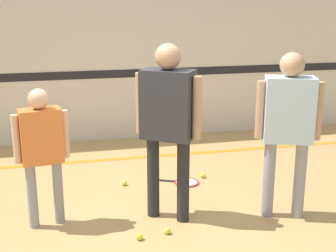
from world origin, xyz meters
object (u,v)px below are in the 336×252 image
at_px(tennis_ball_by_spare_racket, 203,175).
at_px(racket_spare_on_floor, 185,182).
at_px(person_student_right, 288,118).
at_px(tennis_ball_near_instructor, 167,231).
at_px(person_student_left, 42,143).
at_px(tennis_ball_stray_right, 124,183).
at_px(tennis_ball_stray_left, 139,237).
at_px(person_instructor, 168,114).

bearing_deg(tennis_ball_by_spare_racket, racket_spare_on_floor, -156.47).
distance_m(person_student_right, tennis_ball_near_instructor, 1.57).
bearing_deg(person_student_right, person_student_left, 10.42).
relative_size(person_student_left, tennis_ball_stray_right, 20.35).
bearing_deg(person_student_right, tennis_ball_stray_right, -19.73).
height_order(person_student_left, tennis_ball_near_instructor, person_student_left).
distance_m(racket_spare_on_floor, tennis_ball_stray_left, 1.44).
distance_m(person_instructor, tennis_ball_stray_right, 1.43).
xyz_separation_m(person_student_left, racket_spare_on_floor, (1.58, 0.72, -0.82)).
bearing_deg(person_student_right, tennis_ball_by_spare_racket, -49.34).
bearing_deg(person_student_left, tennis_ball_near_instructor, -32.48).
xyz_separation_m(person_student_left, tennis_ball_by_spare_racket, (1.84, 0.83, -0.80)).
bearing_deg(racket_spare_on_floor, person_student_left, 49.33).
distance_m(person_student_right, tennis_ball_stray_right, 2.10).
relative_size(person_student_left, tennis_ball_stray_left, 20.35).
bearing_deg(tennis_ball_stray_right, tennis_ball_by_spare_racket, 1.23).
bearing_deg(person_instructor, person_student_left, -151.51).
relative_size(person_student_left, racket_spare_on_floor, 2.51).
relative_size(person_instructor, racket_spare_on_floor, 3.24).
bearing_deg(tennis_ball_near_instructor, tennis_ball_by_spare_racket, 59.76).
height_order(person_student_right, tennis_ball_near_instructor, person_student_right).
bearing_deg(person_instructor, tennis_ball_near_instructor, -70.11).
relative_size(person_instructor, person_student_right, 1.05).
bearing_deg(person_student_left, racket_spare_on_floor, 14.36).
xyz_separation_m(person_instructor, person_student_left, (-1.18, 0.12, -0.24)).
distance_m(tennis_ball_near_instructor, tennis_ball_stray_left, 0.28).
relative_size(person_instructor, tennis_ball_by_spare_racket, 26.28).
bearing_deg(tennis_ball_near_instructor, person_student_right, 5.02).
bearing_deg(tennis_ball_by_spare_racket, tennis_ball_stray_left, -127.39).
xyz_separation_m(person_student_left, tennis_ball_stray_right, (0.86, 0.81, -0.80)).
height_order(person_student_left, tennis_ball_stray_left, person_student_left).
bearing_deg(tennis_ball_stray_right, racket_spare_on_floor, -7.13).
height_order(racket_spare_on_floor, tennis_ball_stray_left, tennis_ball_stray_left).
bearing_deg(racket_spare_on_floor, tennis_ball_stray_right, 17.72).
bearing_deg(tennis_ball_by_spare_racket, person_student_right, -68.20).
bearing_deg(tennis_ball_stray_left, person_student_right, 6.09).
bearing_deg(person_student_right, person_instructor, 7.80).
distance_m(person_student_left, person_student_right, 2.34).
distance_m(tennis_ball_by_spare_racket, tennis_ball_stray_right, 0.98).
xyz_separation_m(person_instructor, racket_spare_on_floor, (0.41, 0.84, -1.06)).
relative_size(person_student_right, tennis_ball_stray_right, 24.98).
bearing_deg(person_student_right, tennis_ball_near_instructor, 23.88).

